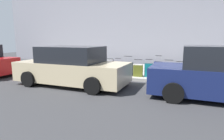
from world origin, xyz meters
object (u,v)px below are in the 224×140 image
object	(u,v)px
suitcase_teal_4	(149,70)
bollard_post	(56,65)
suitcase_maroon_2	(168,72)
fire_hydrant	(67,64)
suitcase_red_0	(194,75)
parked_car_navy_0	(219,75)
suitcase_black_6	(128,69)
suitcase_maroon_9	(100,67)
suitcase_navy_3	(158,70)
suitcase_navy_10	(91,66)
parked_car_beige_1	(72,67)
suitcase_silver_1	(181,73)
suitcase_teal_11	(82,68)
suitcase_red_7	(118,69)
suitcase_silver_8	(109,67)
parking_meter	(221,62)
suitcase_olive_5	(138,71)

from	to	relation	value
suitcase_teal_4	bollard_post	distance (m)	5.22
suitcase_maroon_2	fire_hydrant	distance (m)	5.45
suitcase_red_0	parked_car_navy_0	xyz separation A→B (m)	(-0.61, 2.06, 0.40)
suitcase_black_6	suitcase_maroon_9	size ratio (longest dim) A/B	0.99
suitcase_navy_3	parked_car_navy_0	distance (m)	3.00
suitcase_teal_4	suitcase_navy_10	xyz separation A→B (m)	(3.03, 0.10, 0.06)
suitcase_black_6	parked_car_beige_1	distance (m)	2.85
suitcase_silver_1	suitcase_teal_11	size ratio (longest dim) A/B	1.09
suitcase_maroon_9	suitcase_teal_11	world-z (taller)	suitcase_maroon_9
suitcase_maroon_9	suitcase_teal_11	xyz separation A→B (m)	(1.07, 0.03, -0.10)
suitcase_navy_10	suitcase_red_7	bearing A→B (deg)	-179.87
suitcase_red_0	suitcase_silver_8	xyz separation A→B (m)	(3.99, 0.02, 0.13)
suitcase_teal_4	suitcase_navy_3	bearing A→B (deg)	170.46
suitcase_teal_11	suitcase_red_7	bearing A→B (deg)	179.77
suitcase_red_7	suitcase_teal_11	size ratio (longest dim) A/B	1.14
suitcase_navy_3	suitcase_teal_4	xyz separation A→B (m)	(0.44, -0.07, -0.06)
suitcase_navy_3	suitcase_black_6	world-z (taller)	suitcase_navy_3
fire_hydrant	parking_meter	size ratio (longest dim) A/B	0.65
suitcase_black_6	suitcase_navy_10	bearing A→B (deg)	2.65
suitcase_red_0	suitcase_teal_4	xyz separation A→B (m)	(1.99, -0.07, 0.07)
suitcase_red_0	bollard_post	world-z (taller)	suitcase_red_0
suitcase_teal_4	suitcase_olive_5	xyz separation A→B (m)	(0.49, 0.10, -0.05)
suitcase_silver_8	parking_meter	xyz separation A→B (m)	(-5.04, -0.30, 0.44)
suitcase_teal_11	parking_meter	distance (m)	6.64
suitcase_navy_3	bollard_post	bearing A→B (deg)	1.18
suitcase_red_0	bollard_post	distance (m)	7.21
suitcase_maroon_2	suitcase_olive_5	xyz separation A→B (m)	(1.40, 0.04, -0.02)
suitcase_navy_3	suitcase_maroon_9	world-z (taller)	suitcase_navy_3
suitcase_navy_10	bollard_post	distance (m)	2.19
suitcase_teal_4	suitcase_olive_5	distance (m)	0.51
suitcase_maroon_2	suitcase_teal_4	world-z (taller)	suitcase_maroon_2
suitcase_navy_3	parking_meter	distance (m)	2.64
suitcase_red_7	bollard_post	bearing A→B (deg)	1.48
suitcase_navy_3	bollard_post	xyz separation A→B (m)	(5.66, 0.12, -0.02)
suitcase_black_6	parked_car_navy_0	size ratio (longest dim) A/B	0.23
suitcase_silver_8	suitcase_maroon_9	size ratio (longest dim) A/B	0.84
suitcase_silver_1	suitcase_navy_3	world-z (taller)	suitcase_navy_3
suitcase_red_0	bollard_post	bearing A→B (deg)	0.92
suitcase_navy_10	bollard_post	size ratio (longest dim) A/B	1.49
suitcase_teal_11	fire_hydrant	distance (m)	0.98
parking_meter	fire_hydrant	bearing A→B (deg)	1.89
suitcase_black_6	suitcase_silver_8	size ratio (longest dim) A/B	1.17
suitcase_navy_3	fire_hydrant	xyz separation A→B (m)	(4.98, -0.03, 0.05)
suitcase_red_0	parking_meter	size ratio (longest dim) A/B	0.66
suitcase_maroon_9	parked_car_beige_1	bearing A→B (deg)	79.34
suitcase_red_7	parking_meter	size ratio (longest dim) A/B	0.68
suitcase_silver_1	suitcase_navy_3	bearing A→B (deg)	-2.26
suitcase_silver_1	suitcase_maroon_2	bearing A→B (deg)	-5.24
suitcase_maroon_2	suitcase_teal_11	xyz separation A→B (m)	(4.49, 0.02, -0.04)
suitcase_teal_11	parking_meter	world-z (taller)	parking_meter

